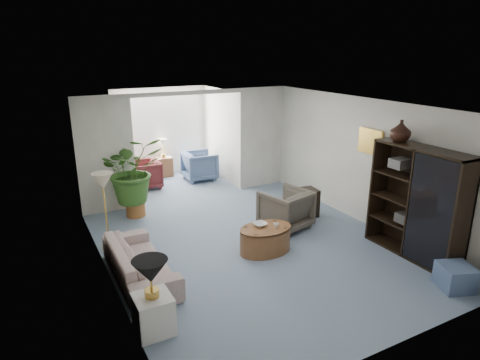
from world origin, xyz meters
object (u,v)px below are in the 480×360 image
table_lamp (150,271)px  sunroom_chair_maroon (145,175)px  sunroom_chair_blue (200,166)px  end_table (153,314)px  floor_lamp (103,181)px  coffee_bowl (260,224)px  coffee_table (265,239)px  cabinet_urn (401,131)px  plant_pot (136,209)px  coffee_cup (276,226)px  framed_picture (371,141)px  sofa (140,261)px  ottoman (456,277)px  sunroom_table (164,167)px  entertainment_cabinet (417,203)px  wingback_chair (286,209)px  side_table_dark (305,203)px

table_lamp → sunroom_chair_maroon: size_ratio=0.57×
sunroom_chair_blue → end_table: bearing=154.6°
sunroom_chair_blue → table_lamp: bearing=154.6°
floor_lamp → coffee_bowl: size_ratio=1.53×
end_table → coffee_bowl: (2.31, 1.30, 0.23)m
coffee_table → cabinet_urn: 2.94m
cabinet_urn → plant_pot: size_ratio=0.91×
coffee_cup → framed_picture: bearing=4.8°
sofa → sunroom_chair_maroon: bearing=-17.0°
ottoman → framed_picture: bearing=77.7°
framed_picture → sunroom_table: 5.84m
ottoman → sunroom_chair_maroon: (-2.72, 6.75, 0.17)m
floor_lamp → end_table: bearing=-89.6°
sofa → sunroom_table: sofa is taller
framed_picture → coffee_table: bearing=-177.9°
entertainment_cabinet → coffee_table: bearing=149.3°
wingback_chair → side_table_dark: bearing=-170.9°
wingback_chair → cabinet_urn: cabinet_urn is taller
framed_picture → wingback_chair: 2.08m
framed_picture → sunroom_table: (-2.50, 5.08, -1.43)m
ottoman → sunroom_chair_blue: 6.86m
table_lamp → sunroom_table: 6.77m
coffee_table → sunroom_table: (-0.11, 5.17, 0.04)m
coffee_table → ottoman: 2.98m
side_table_dark → cabinet_urn: (0.58, -1.76, 1.78)m
coffee_table → sunroom_table: sunroom_table is taller
end_table → cabinet_urn: 4.89m
framed_picture → end_table: 5.13m
coffee_table → plant_pot: coffee_table is taller
entertainment_cabinet → coffee_bowl: bearing=148.0°
coffee_table → entertainment_cabinet: size_ratio=0.50×
wingback_chair → framed_picture: bearing=144.4°
plant_pot → coffee_cup: bearing=-58.3°
sunroom_chair_blue → framed_picture: bearing=-155.3°
wingback_chair → sunroom_chair_blue: 3.74m
cabinet_urn → ottoman: 2.47m
framed_picture → cabinet_urn: size_ratio=1.38×
floor_lamp → entertainment_cabinet: bearing=-30.7°
end_table → entertainment_cabinet: 4.57m
cabinet_urn → ottoman: (-0.30, -1.56, -1.89)m
wingback_chair → plant_pot: size_ratio=2.14×
sunroom_chair_maroon → sunroom_table: sunroom_chair_maroon is taller
cabinet_urn → sunroom_chair_blue: 5.67m
entertainment_cabinet → cabinet_urn: size_ratio=5.21×
sunroom_table → sunroom_chair_blue: bearing=-45.0°
side_table_dark → ottoman: (0.28, -3.31, -0.11)m
wingback_chair → plant_pot: bearing=-53.4°
table_lamp → entertainment_cabinet: size_ratio=0.23×
coffee_table → ottoman: size_ratio=2.08×
floor_lamp → side_table_dark: floor_lamp is taller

